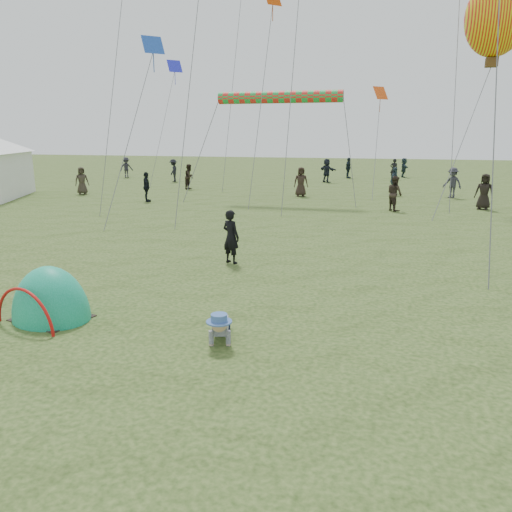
% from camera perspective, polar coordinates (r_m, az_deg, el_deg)
% --- Properties ---
extents(ground, '(140.00, 140.00, 0.00)m').
position_cam_1_polar(ground, '(8.92, -10.89, -10.59)').
color(ground, '#1E3410').
extents(crawling_toddler, '(0.78, 0.95, 0.63)m').
position_cam_1_polar(crawling_toddler, '(9.02, -4.13, -7.92)').
color(crawling_toddler, black).
rests_on(crawling_toddler, ground).
extents(popup_tent, '(1.97, 1.76, 2.17)m').
position_cam_1_polar(popup_tent, '(11.01, -22.27, -6.61)').
color(popup_tent, '#06945A').
rests_on(popup_tent, ground).
extents(standing_adult, '(0.67, 0.57, 1.55)m').
position_cam_1_polar(standing_adult, '(14.29, -2.88, 2.21)').
color(standing_adult, black).
rests_on(standing_adult, ground).
extents(crowd_person_0, '(0.67, 0.50, 1.66)m').
position_cam_1_polar(crowd_person_0, '(42.43, 15.48, 9.54)').
color(crowd_person_0, black).
rests_on(crowd_person_0, ground).
extents(crowd_person_1, '(0.99, 1.03, 1.67)m').
position_cam_1_polar(crowd_person_1, '(25.07, 15.56, 6.90)').
color(crowd_person_1, '#322821').
rests_on(crowd_person_1, ground).
extents(crowd_person_2, '(0.75, 1.02, 1.61)m').
position_cam_1_polar(crowd_person_2, '(28.11, -12.40, 7.72)').
color(crowd_person_2, black).
rests_on(crowd_person_2, ground).
extents(crowd_person_3, '(0.82, 1.21, 1.73)m').
position_cam_1_polar(crowd_person_3, '(39.43, -9.41, 9.61)').
color(crowd_person_3, black).
rests_on(crowd_person_3, ground).
extents(crowd_person_4, '(0.96, 0.93, 1.66)m').
position_cam_1_polar(crowd_person_4, '(32.63, -19.29, 8.12)').
color(crowd_person_4, '#362E25').
rests_on(crowd_person_4, ground).
extents(crowd_person_5, '(0.68, 1.56, 1.63)m').
position_cam_1_polar(crowd_person_5, '(44.77, 16.54, 9.65)').
color(crowd_person_5, '#23343B').
rests_on(crowd_person_5, ground).
extents(crowd_person_7, '(0.69, 0.85, 1.66)m').
position_cam_1_polar(crowd_person_7, '(34.14, -7.61, 8.98)').
color(crowd_person_7, black).
rests_on(crowd_person_7, ground).
extents(crowd_person_8, '(0.65, 1.07, 1.69)m').
position_cam_1_polar(crowd_person_8, '(42.88, 10.50, 9.87)').
color(crowd_person_8, '#19242B').
rests_on(crowd_person_8, ground).
extents(crowd_person_9, '(1.29, 1.19, 1.74)m').
position_cam_1_polar(crowd_person_9, '(31.27, 21.54, 7.79)').
color(crowd_person_9, '#2D2C37').
rests_on(crowd_person_9, ground).
extents(crowd_person_10, '(0.96, 0.75, 1.72)m').
position_cam_1_polar(crowd_person_10, '(29.94, 5.16, 8.45)').
color(crowd_person_10, black).
rests_on(crowd_person_10, ground).
extents(crowd_person_11, '(1.61, 1.48, 1.79)m').
position_cam_1_polar(crowd_person_11, '(38.93, 8.08, 9.65)').
color(crowd_person_11, '#1C222D').
rests_on(crowd_person_11, ground).
extents(crowd_person_14, '(0.76, 1.06, 1.67)m').
position_cam_1_polar(crowd_person_14, '(31.51, 15.51, 8.22)').
color(crowd_person_14, '#2B3E49').
rests_on(crowd_person_14, ground).
extents(crowd_person_15, '(1.21, 1.22, 1.69)m').
position_cam_1_polar(crowd_person_15, '(44.20, -14.60, 9.77)').
color(crowd_person_15, '#27252F').
rests_on(crowd_person_15, ground).
extents(crowd_person_16, '(0.99, 0.81, 1.75)m').
position_cam_1_polar(crowd_person_16, '(27.04, 24.63, 6.70)').
color(crowd_person_16, black).
rests_on(crowd_person_16, ground).
extents(balloon_kite, '(2.84, 2.84, 3.98)m').
position_cam_1_polar(balloon_kite, '(28.15, 25.73, 22.94)').
color(balloon_kite, '#EBED08').
extents(rainbow_tube_kite, '(6.71, 0.64, 0.64)m').
position_cam_1_polar(rainbow_tube_kite, '(27.78, 2.70, 17.68)').
color(rainbow_tube_kite, red).
extents(diamond_kite_0, '(0.98, 0.98, 0.80)m').
position_cam_1_polar(diamond_kite_0, '(33.59, 14.04, 17.64)').
color(diamond_kite_0, '#EE4F13').
extents(diamond_kite_4, '(1.12, 1.12, 0.91)m').
position_cam_1_polar(diamond_kite_4, '(40.29, -9.28, 20.63)').
color(diamond_kite_4, '#252AE4').
extents(diamond_kite_10, '(0.98, 0.98, 0.80)m').
position_cam_1_polar(diamond_kite_10, '(24.36, -11.70, 22.57)').
color(diamond_kite_10, blue).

